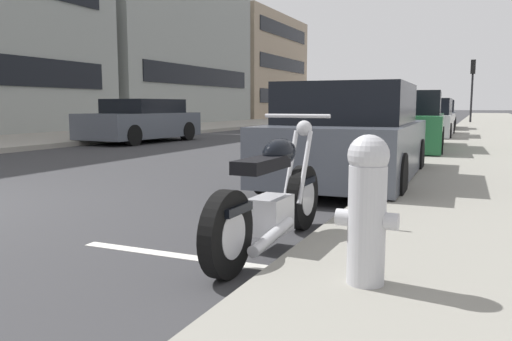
# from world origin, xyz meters

# --- Properties ---
(sidewalk_far_curb) EXTENTS (120.00, 5.00, 0.14)m
(sidewalk_far_curb) POSITION_xyz_m (12.00, 7.21, 0.07)
(sidewalk_far_curb) COLOR gray
(sidewalk_far_curb) RESTS_ON ground
(parking_stall_stripe) EXTENTS (0.12, 2.20, 0.01)m
(parking_stall_stripe) POSITION_xyz_m (0.00, -4.11, 0.00)
(parking_stall_stripe) COLOR silver
(parking_stall_stripe) RESTS_ON ground
(parked_motorcycle) EXTENTS (2.16, 0.62, 1.10)m
(parked_motorcycle) POSITION_xyz_m (0.50, -4.50, 0.42)
(parked_motorcycle) COLOR black
(parked_motorcycle) RESTS_ON ground
(parked_car_far_down_curb) EXTENTS (4.08, 1.97, 1.49)m
(parked_car_far_down_curb) POSITION_xyz_m (4.17, -4.27, 0.70)
(parked_car_far_down_curb) COLOR #4C515B
(parked_car_far_down_curb) RESTS_ON ground
(parked_car_behind_motorcycle) EXTENTS (4.35, 2.12, 1.52)m
(parked_car_behind_motorcycle) POSITION_xyz_m (9.73, -4.27, 0.72)
(parked_car_behind_motorcycle) COLOR #236638
(parked_car_behind_motorcycle) RESTS_ON ground
(parked_car_near_corner) EXTENTS (4.67, 1.96, 1.41)m
(parked_car_near_corner) POSITION_xyz_m (15.56, -4.21, 0.67)
(parked_car_near_corner) COLOR silver
(parked_car_near_corner) RESTS_ON ground
(parked_car_at_intersection) EXTENTS (4.42, 1.99, 1.41)m
(parked_car_at_intersection) POSITION_xyz_m (21.46, -4.05, 0.66)
(parked_car_at_intersection) COLOR #4C515B
(parked_car_at_intersection) RESTS_ON ground
(crossing_truck) EXTENTS (2.30, 5.56, 1.99)m
(crossing_truck) POSITION_xyz_m (35.95, 2.58, 1.03)
(crossing_truck) COLOR black
(crossing_truck) RESTS_ON ground
(car_opposite_curb) EXTENTS (4.25, 2.14, 1.37)m
(car_opposite_curb) POSITION_xyz_m (10.29, 3.99, 0.67)
(car_opposite_curb) COLOR #4C515B
(car_opposite_curb) RESTS_ON ground
(fire_hydrant) EXTENTS (0.24, 0.36, 0.88)m
(fire_hydrant) POSITION_xyz_m (-0.42, -5.46, 0.61)
(fire_hydrant) COLOR #B7B7BC
(fire_hydrant) RESTS_ON sidewalk_near_curb
(traffic_signal_near_corner) EXTENTS (0.36, 0.28, 3.80)m
(traffic_signal_near_corner) POSITION_xyz_m (31.17, -5.40, 2.89)
(traffic_signal_near_corner) COLOR black
(traffic_signal_near_corner) RESTS_ON sidewalk_near_curb
(townhouse_mid_block) EXTENTS (14.10, 10.47, 13.21)m
(townhouse_mid_block) POSITION_xyz_m (23.95, 14.71, 6.61)
(townhouse_mid_block) COLOR #939993
(townhouse_mid_block) RESTS_ON ground
(townhouse_near_left) EXTENTS (12.42, 11.58, 8.74)m
(townhouse_near_left) POSITION_xyz_m (37.92, 15.26, 4.37)
(townhouse_near_left) COLOR tan
(townhouse_near_left) RESTS_ON ground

